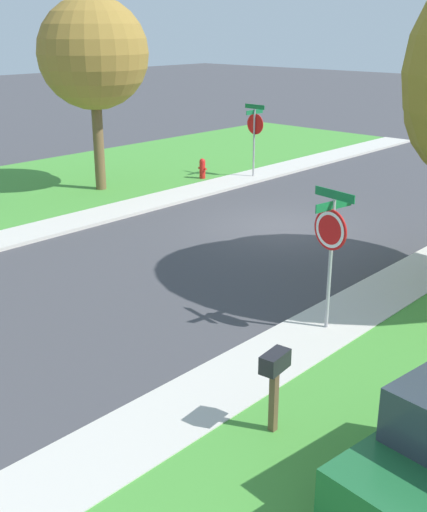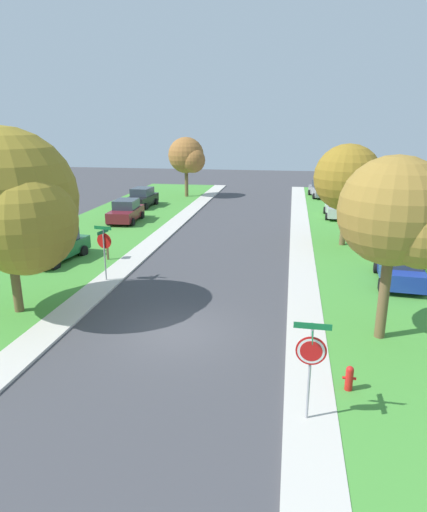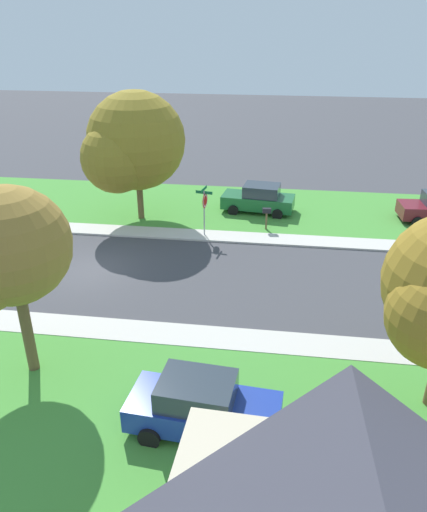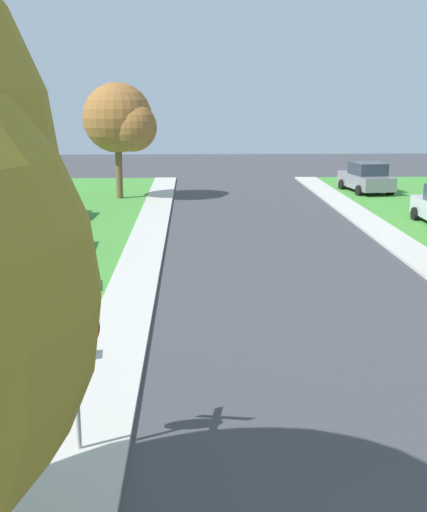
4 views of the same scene
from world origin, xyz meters
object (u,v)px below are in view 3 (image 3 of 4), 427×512
object	(u,v)px
car_blue_behind_trees	(202,407)
stop_sign_far_corner	(205,204)
tree_corner_large	(3,252)
tree_across_left	(131,145)
car_green_far_down_street	(259,199)
mailbox	(267,213)

from	to	relation	value
car_blue_behind_trees	stop_sign_far_corner	bearing A→B (deg)	-171.61
tree_corner_large	car_blue_behind_trees	bearing A→B (deg)	74.69
tree_across_left	car_blue_behind_trees	bearing A→B (deg)	22.21
stop_sign_far_corner	car_green_far_down_street	distance (m)	4.99
car_green_far_down_street	tree_corner_large	bearing A→B (deg)	-22.84
mailbox	stop_sign_far_corner	bearing A→B (deg)	-68.54
tree_across_left	mailbox	xyz separation A→B (m)	(0.42, 7.60, -3.45)
stop_sign_far_corner	mailbox	world-z (taller)	stop_sign_far_corner
mailbox	tree_across_left	bearing A→B (deg)	-93.18
tree_across_left	stop_sign_far_corner	bearing A→B (deg)	68.43
stop_sign_far_corner	car_blue_behind_trees	distance (m)	14.10
mailbox	tree_corner_large	bearing A→B (deg)	-28.82
car_blue_behind_trees	tree_corner_large	xyz separation A→B (m)	(-1.70, -6.21, 3.63)
tree_corner_large	tree_across_left	world-z (taller)	tree_across_left
stop_sign_far_corner	tree_across_left	bearing A→B (deg)	-111.57
car_green_far_down_street	car_blue_behind_trees	size ratio (longest dim) A/B	1.01
tree_corner_large	mailbox	xyz separation A→B (m)	(-13.50, 7.43, -3.50)
tree_across_left	tree_corner_large	bearing A→B (deg)	0.71
stop_sign_far_corner	mailbox	xyz separation A→B (m)	(-1.29, 3.28, -0.88)
tree_corner_large	tree_across_left	size ratio (longest dim) A/B	0.88
stop_sign_far_corner	tree_across_left	xyz separation A→B (m)	(-1.71, -4.33, 2.58)
car_green_far_down_street	mailbox	world-z (taller)	car_green_far_down_street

